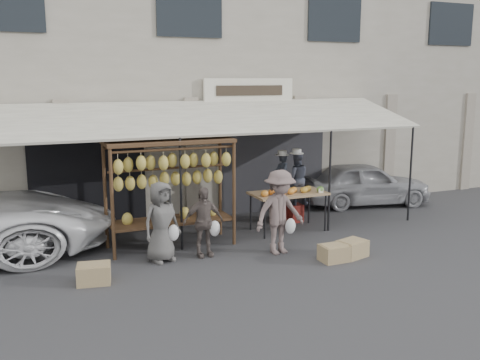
{
  "coord_description": "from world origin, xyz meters",
  "views": [
    {
      "loc": [
        -4.04,
        -8.95,
        3.45
      ],
      "look_at": [
        0.4,
        1.4,
        1.3
      ],
      "focal_mm": 40.0,
      "sensor_mm": 36.0,
      "label": 1
    }
  ],
  "objects_px": {
    "produce_table": "(289,194)",
    "customer_right": "(280,212)",
    "banana_rack": "(171,172)",
    "vendor_right": "(296,178)",
    "crate_near_a": "(334,253)",
    "customer_left": "(161,222)",
    "crate_near_b": "(352,249)",
    "sedan": "(365,183)",
    "crate_far": "(94,274)",
    "customer_mid": "(203,222)",
    "vendor_left": "(282,177)"
  },
  "relations": [
    {
      "from": "crate_far",
      "to": "crate_near_b",
      "type": "bearing_deg",
      "value": -6.88
    },
    {
      "from": "crate_near_b",
      "to": "produce_table",
      "type": "bearing_deg",
      "value": 97.9
    },
    {
      "from": "vendor_right",
      "to": "produce_table",
      "type": "bearing_deg",
      "value": 66.19
    },
    {
      "from": "customer_left",
      "to": "sedan",
      "type": "xyz_separation_m",
      "value": [
        6.38,
        2.34,
        -0.18
      ]
    },
    {
      "from": "banana_rack",
      "to": "customer_left",
      "type": "xyz_separation_m",
      "value": [
        -0.42,
        -0.76,
        -0.8
      ]
    },
    {
      "from": "sedan",
      "to": "vendor_left",
      "type": "bearing_deg",
      "value": 112.67
    },
    {
      "from": "vendor_left",
      "to": "sedan",
      "type": "xyz_separation_m",
      "value": [
        2.87,
        0.54,
        -0.47
      ]
    },
    {
      "from": "customer_right",
      "to": "crate_far",
      "type": "height_order",
      "value": "customer_right"
    },
    {
      "from": "crate_near_a",
      "to": "crate_near_b",
      "type": "distance_m",
      "value": 0.47
    },
    {
      "from": "banana_rack",
      "to": "produce_table",
      "type": "distance_m",
      "value": 2.87
    },
    {
      "from": "customer_mid",
      "to": "customer_right",
      "type": "relative_size",
      "value": 0.82
    },
    {
      "from": "sedan",
      "to": "crate_near_a",
      "type": "bearing_deg",
      "value": 149.43
    },
    {
      "from": "crate_near_a",
      "to": "customer_left",
      "type": "bearing_deg",
      "value": 156.78
    },
    {
      "from": "crate_far",
      "to": "vendor_left",
      "type": "bearing_deg",
      "value": 26.64
    },
    {
      "from": "produce_table",
      "to": "customer_left",
      "type": "bearing_deg",
      "value": -165.07
    },
    {
      "from": "customer_left",
      "to": "crate_far",
      "type": "height_order",
      "value": "customer_left"
    },
    {
      "from": "customer_left",
      "to": "banana_rack",
      "type": "bearing_deg",
      "value": 42.77
    },
    {
      "from": "customer_left",
      "to": "crate_near_b",
      "type": "xyz_separation_m",
      "value": [
        3.5,
        -1.23,
        -0.61
      ]
    },
    {
      "from": "crate_near_a",
      "to": "sedan",
      "type": "relative_size",
      "value": 0.15
    },
    {
      "from": "customer_mid",
      "to": "crate_near_b",
      "type": "height_order",
      "value": "customer_mid"
    },
    {
      "from": "banana_rack",
      "to": "sedan",
      "type": "height_order",
      "value": "banana_rack"
    },
    {
      "from": "banana_rack",
      "to": "customer_mid",
      "type": "distance_m",
      "value": 1.26
    },
    {
      "from": "customer_mid",
      "to": "customer_left",
      "type": "bearing_deg",
      "value": 177.76
    },
    {
      "from": "crate_far",
      "to": "crate_near_a",
      "type": "bearing_deg",
      "value": -8.5
    },
    {
      "from": "banana_rack",
      "to": "crate_near_a",
      "type": "xyz_separation_m",
      "value": [
        2.61,
        -2.06,
        -1.41
      ]
    },
    {
      "from": "customer_mid",
      "to": "customer_right",
      "type": "bearing_deg",
      "value": -16.39
    },
    {
      "from": "vendor_left",
      "to": "crate_far",
      "type": "bearing_deg",
      "value": 10.29
    },
    {
      "from": "vendor_right",
      "to": "crate_near_b",
      "type": "height_order",
      "value": "vendor_right"
    },
    {
      "from": "vendor_right",
      "to": "crate_near_a",
      "type": "height_order",
      "value": "vendor_right"
    },
    {
      "from": "produce_table",
      "to": "vendor_right",
      "type": "relative_size",
      "value": 1.33
    },
    {
      "from": "produce_table",
      "to": "customer_right",
      "type": "relative_size",
      "value": 1.01
    },
    {
      "from": "banana_rack",
      "to": "customer_mid",
      "type": "bearing_deg",
      "value": -63.27
    },
    {
      "from": "vendor_left",
      "to": "sedan",
      "type": "relative_size",
      "value": 0.33
    },
    {
      "from": "banana_rack",
      "to": "crate_near_b",
      "type": "relative_size",
      "value": 4.75
    },
    {
      "from": "customer_mid",
      "to": "vendor_left",
      "type": "bearing_deg",
      "value": 34.85
    },
    {
      "from": "customer_left",
      "to": "produce_table",
      "type": "bearing_deg",
      "value": -3.41
    },
    {
      "from": "crate_near_a",
      "to": "sedan",
      "type": "bearing_deg",
      "value": 47.4
    },
    {
      "from": "banana_rack",
      "to": "sedan",
      "type": "distance_m",
      "value": 6.24
    },
    {
      "from": "banana_rack",
      "to": "customer_right",
      "type": "height_order",
      "value": "banana_rack"
    },
    {
      "from": "sedan",
      "to": "produce_table",
      "type": "bearing_deg",
      "value": 127.15
    },
    {
      "from": "banana_rack",
      "to": "customer_right",
      "type": "distance_m",
      "value": 2.34
    },
    {
      "from": "produce_table",
      "to": "customer_right",
      "type": "height_order",
      "value": "customer_right"
    },
    {
      "from": "customer_right",
      "to": "sedan",
      "type": "height_order",
      "value": "customer_right"
    },
    {
      "from": "banana_rack",
      "to": "crate_far",
      "type": "xyz_separation_m",
      "value": [
        -1.79,
        -1.41,
        -1.41
      ]
    },
    {
      "from": "customer_left",
      "to": "customer_right",
      "type": "relative_size",
      "value": 0.92
    },
    {
      "from": "crate_far",
      "to": "customer_mid",
      "type": "bearing_deg",
      "value": 15.41
    },
    {
      "from": "customer_right",
      "to": "crate_far",
      "type": "xyz_separation_m",
      "value": [
        -3.64,
        -0.17,
        -0.68
      ]
    },
    {
      "from": "crate_near_b",
      "to": "sedan",
      "type": "relative_size",
      "value": 0.16
    },
    {
      "from": "customer_mid",
      "to": "vendor_right",
      "type": "bearing_deg",
      "value": 28.34
    },
    {
      "from": "vendor_right",
      "to": "vendor_left",
      "type": "bearing_deg",
      "value": -35.49
    }
  ]
}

